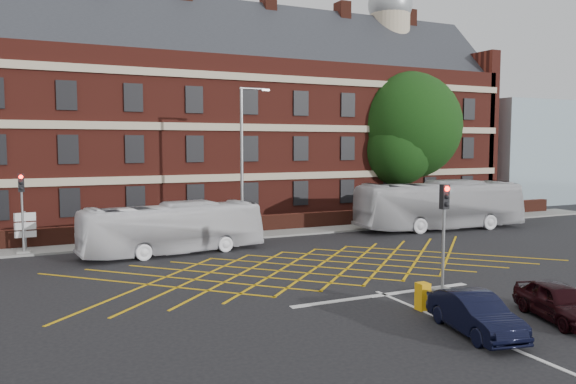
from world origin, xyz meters
name	(u,v)px	position (x,y,z in m)	size (l,w,h in m)	color
ground	(339,276)	(0.00, 0.00, 0.00)	(120.00, 120.00, 0.00)	black
victorian_building	(201,118)	(0.25, 22.00, 7.84)	(51.00, 12.17, 20.40)	#581E16
boundary_wall	(238,225)	(0.00, 13.00, 0.55)	(56.00, 0.50, 1.10)	#471C13
far_pavement	(244,235)	(0.00, 12.00, 0.06)	(60.00, 3.00, 0.12)	slate
glass_block	(523,152)	(34.00, 21.00, 5.00)	(14.00, 10.00, 10.00)	#99B2BF
box_junction_hatching	(317,267)	(0.00, 2.00, 0.01)	(11.50, 0.12, 0.02)	#CC990C
stop_line	(384,295)	(0.00, -3.50, 0.01)	(8.00, 0.30, 0.02)	silver
centre_line	(517,350)	(0.00, -10.00, 0.01)	(0.15, 14.00, 0.02)	silver
bus_left	(173,228)	(-5.44, 8.14, 1.36)	(2.28, 9.75, 2.72)	silver
bus_right	(440,205)	(13.10, 8.89, 1.67)	(2.80, 11.96, 3.33)	#B9B9BD
car_navy	(475,314)	(-0.04, -8.38, 0.63)	(1.33, 3.80, 1.25)	black
car_maroon	(560,302)	(3.42, -8.57, 0.63)	(1.49, 3.71, 1.26)	black
deciduous_tree	(407,133)	(16.11, 16.69, 6.73)	(8.84, 8.84, 11.76)	black
traffic_light_near	(443,249)	(2.15, -4.32, 1.76)	(0.70, 0.70, 4.27)	slate
traffic_light_far	(23,221)	(-12.66, 11.18, 1.76)	(0.70, 0.70, 4.27)	slate
street_lamp	(243,190)	(-0.88, 9.69, 3.15)	(2.25, 1.00, 9.11)	slate
direction_signs	(25,226)	(-12.56, 12.07, 1.38)	(1.10, 0.16, 2.20)	gray
utility_cabinet	(423,296)	(0.08, -5.71, 0.48)	(0.40, 0.42, 0.96)	#EAA30D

